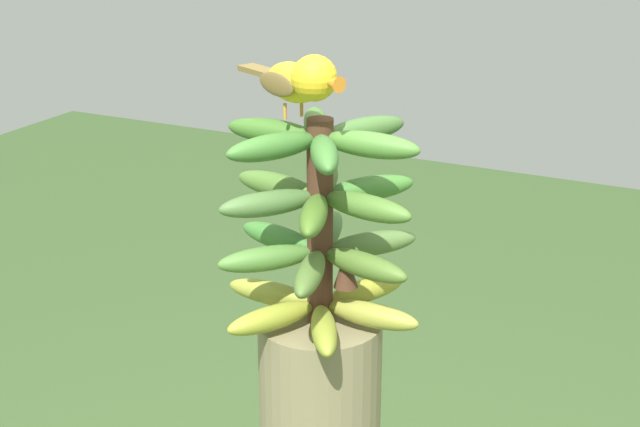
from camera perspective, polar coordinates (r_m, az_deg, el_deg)
banana_bunch at (r=1.36m, az=0.02°, el=-0.67°), size 0.31×0.32×0.32m
perched_bird at (r=1.29m, az=-1.14°, el=8.20°), size 0.12×0.21×0.10m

